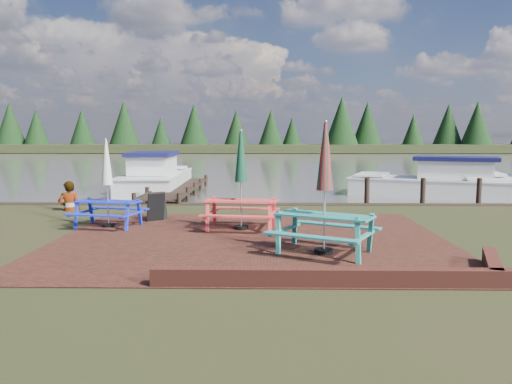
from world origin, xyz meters
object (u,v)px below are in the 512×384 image
at_px(picnic_table_teal, 324,208).
at_px(picnic_table_blue, 108,197).
at_px(picnic_table_red, 241,195).
at_px(person, 68,181).
at_px(boat_jetty, 156,179).
at_px(chalkboard, 157,207).
at_px(jetty, 178,188).
at_px(boat_near, 438,184).

xyz_separation_m(picnic_table_teal, picnic_table_blue, (-5.33, 2.89, -0.13)).
distance_m(picnic_table_red, person, 6.53).
distance_m(picnic_table_red, picnic_table_blue, 3.53).
height_order(picnic_table_red, picnic_table_blue, picnic_table_red).
xyz_separation_m(picnic_table_blue, boat_jetty, (-0.95, 10.16, -0.40)).
xyz_separation_m(chalkboard, person, (-3.26, 1.93, 0.53)).
relative_size(picnic_table_red, picnic_table_blue, 1.10).
bearing_deg(boat_jetty, picnic_table_teal, -65.63).
height_order(chalkboard, jetty, chalkboard).
height_order(picnic_table_teal, picnic_table_blue, picnic_table_teal).
height_order(chalkboard, person, person).
distance_m(chalkboard, boat_near, 12.70).
distance_m(jetty, boat_near, 11.19).
height_order(boat_jetty, boat_near, boat_jetty).
xyz_separation_m(picnic_table_red, boat_jetty, (-4.46, 10.43, -0.48)).
bearing_deg(picnic_table_red, person, 158.39).
relative_size(picnic_table_blue, person, 1.22).
height_order(picnic_table_teal, boat_near, picnic_table_teal).
xyz_separation_m(chalkboard, jetty, (-0.77, 7.76, -0.30)).
xyz_separation_m(picnic_table_red, boat_near, (7.96, 8.54, -0.52)).
bearing_deg(chalkboard, picnic_table_blue, -170.78).
distance_m(picnic_table_teal, boat_near, 12.75).
bearing_deg(person, boat_near, -177.51).
bearing_deg(boat_jetty, picnic_table_red, -68.17).
bearing_deg(picnic_table_blue, boat_jetty, 107.60).
xyz_separation_m(boat_jetty, person, (-1.24, -7.25, 0.53)).
bearing_deg(picnic_table_red, boat_near, 54.56).
xyz_separation_m(picnic_table_blue, chalkboard, (1.07, 0.98, -0.39)).
xyz_separation_m(boat_near, person, (-13.66, -5.36, 0.58)).
bearing_deg(jetty, picnic_table_blue, -91.96).
height_order(jetty, boat_jetty, boat_jetty).
distance_m(boat_jetty, person, 7.37).
bearing_deg(picnic_table_blue, picnic_table_teal, -16.14).
bearing_deg(person, picnic_table_red, 131.92).
relative_size(picnic_table_teal, person, 1.42).
bearing_deg(jetty, boat_near, -2.43).
relative_size(picnic_table_red, person, 1.34).
relative_size(boat_jetty, boat_near, 0.96).
height_order(picnic_table_blue, chalkboard, picnic_table_blue).
bearing_deg(jetty, person, -113.09).
bearing_deg(boat_jetty, jetty, -49.96).
distance_m(picnic_table_teal, person, 9.50).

